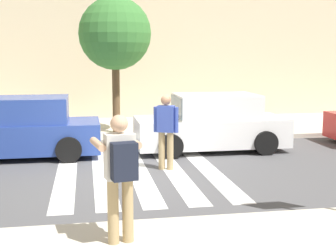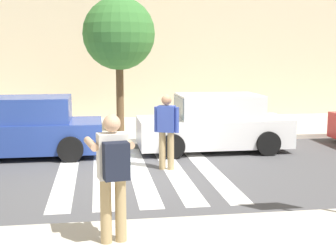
% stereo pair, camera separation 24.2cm
% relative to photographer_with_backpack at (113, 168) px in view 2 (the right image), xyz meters
% --- Properties ---
extents(ground_plane, '(120.00, 120.00, 0.00)m').
position_rel_photographer_with_backpack_xyz_m(ground_plane, '(0.71, 4.05, -1.17)').
color(ground_plane, '#4C4C4F').
extents(sidewalk_far, '(60.00, 4.80, 0.14)m').
position_rel_photographer_with_backpack_xyz_m(sidewalk_far, '(0.71, 10.05, -1.10)').
color(sidewalk_far, beige).
rests_on(sidewalk_far, ground).
extents(building_facade_far, '(56.00, 4.00, 6.95)m').
position_rel_photographer_with_backpack_xyz_m(building_facade_far, '(0.71, 14.45, 2.31)').
color(building_facade_far, beige).
rests_on(building_facade_far, ground).
extents(crosswalk_stripe_0, '(0.44, 5.20, 0.01)m').
position_rel_photographer_with_backpack_xyz_m(crosswalk_stripe_0, '(-0.89, 4.25, -1.16)').
color(crosswalk_stripe_0, silver).
rests_on(crosswalk_stripe_0, ground).
extents(crosswalk_stripe_1, '(0.44, 5.20, 0.01)m').
position_rel_photographer_with_backpack_xyz_m(crosswalk_stripe_1, '(-0.09, 4.25, -1.16)').
color(crosswalk_stripe_1, silver).
rests_on(crosswalk_stripe_1, ground).
extents(crosswalk_stripe_2, '(0.44, 5.20, 0.01)m').
position_rel_photographer_with_backpack_xyz_m(crosswalk_stripe_2, '(0.71, 4.25, -1.16)').
color(crosswalk_stripe_2, silver).
rests_on(crosswalk_stripe_2, ground).
extents(crosswalk_stripe_3, '(0.44, 5.20, 0.01)m').
position_rel_photographer_with_backpack_xyz_m(crosswalk_stripe_3, '(1.51, 4.25, -1.16)').
color(crosswalk_stripe_3, silver).
rests_on(crosswalk_stripe_3, ground).
extents(crosswalk_stripe_4, '(0.44, 5.20, 0.01)m').
position_rel_photographer_with_backpack_xyz_m(crosswalk_stripe_4, '(2.31, 4.25, -1.16)').
color(crosswalk_stripe_4, silver).
rests_on(crosswalk_stripe_4, ground).
extents(photographer_with_backpack, '(0.67, 0.91, 1.72)m').
position_rel_photographer_with_backpack_xyz_m(photographer_with_backpack, '(0.00, 0.00, 0.00)').
color(photographer_with_backpack, tan).
rests_on(photographer_with_backpack, sidewalk_near).
extents(pedestrian_crossing, '(0.54, 0.37, 1.72)m').
position_rel_photographer_with_backpack_xyz_m(pedestrian_crossing, '(1.36, 4.40, -0.19)').
color(pedestrian_crossing, tan).
rests_on(pedestrian_crossing, ground).
extents(parked_car_blue, '(4.10, 1.92, 1.55)m').
position_rel_photographer_with_backpack_xyz_m(parked_car_blue, '(-2.09, 6.35, -0.44)').
color(parked_car_blue, '#284293').
rests_on(parked_car_blue, ground).
extents(parked_car_white, '(4.10, 1.92, 1.55)m').
position_rel_photographer_with_backpack_xyz_m(parked_car_white, '(2.98, 6.35, -0.44)').
color(parked_car_white, white).
rests_on(parked_car_white, ground).
extents(street_tree_center, '(2.27, 2.27, 4.26)m').
position_rel_photographer_with_backpack_xyz_m(street_tree_center, '(0.53, 8.94, 2.07)').
color(street_tree_center, brown).
rests_on(street_tree_center, sidewalk_far).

